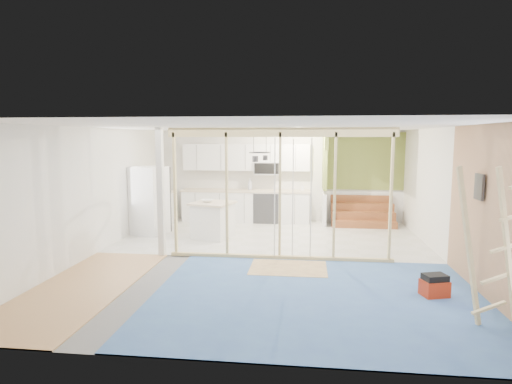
# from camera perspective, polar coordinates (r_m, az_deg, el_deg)

# --- Properties ---
(room) EXTENTS (7.01, 8.01, 2.61)m
(room) POSITION_cam_1_polar(r_m,az_deg,el_deg) (8.34, 1.15, -0.30)
(room) COLOR slate
(room) RESTS_ON ground
(floor_overlays) EXTENTS (7.00, 8.00, 0.03)m
(floor_overlays) POSITION_cam_1_polar(r_m,az_deg,el_deg) (8.66, 1.66, -8.75)
(floor_overlays) COLOR silver
(floor_overlays) RESTS_ON room
(stud_frame) EXTENTS (4.66, 0.14, 2.60)m
(stud_frame) POSITION_cam_1_polar(r_m,az_deg,el_deg) (8.33, -0.50, 1.70)
(stud_frame) COLOR #D8CA84
(stud_frame) RESTS_ON room
(base_cabinets) EXTENTS (4.45, 2.24, 0.93)m
(base_cabinets) POSITION_cam_1_polar(r_m,az_deg,el_deg) (11.99, -4.95, -2.05)
(base_cabinets) COLOR white
(base_cabinets) RESTS_ON room
(upper_cabinets) EXTENTS (3.60, 0.41, 0.85)m
(upper_cabinets) POSITION_cam_1_polar(r_m,az_deg,el_deg) (12.17, -1.03, 4.51)
(upper_cabinets) COLOR white
(upper_cabinets) RESTS_ON room
(green_partition) EXTENTS (2.25, 1.51, 2.60)m
(green_partition) POSITION_cam_1_polar(r_m,az_deg,el_deg) (12.04, 12.60, 0.13)
(green_partition) COLOR olive
(green_partition) RESTS_ON room
(pot_rack) EXTENTS (0.52, 0.52, 0.72)m
(pot_rack) POSITION_cam_1_polar(r_m,az_deg,el_deg) (10.19, 0.48, 4.99)
(pot_rack) COLOR black
(pot_rack) RESTS_ON room
(sheathing_panel) EXTENTS (0.02, 4.00, 2.60)m
(sheathing_panel) POSITION_cam_1_polar(r_m,az_deg,el_deg) (6.87, 29.61, -2.86)
(sheathing_panel) COLOR tan
(sheathing_panel) RESTS_ON room
(electrical_panel) EXTENTS (0.04, 0.30, 0.40)m
(electrical_panel) POSITION_cam_1_polar(r_m,az_deg,el_deg) (7.35, 27.62, 0.62)
(electrical_panel) COLOR #3A3B40
(electrical_panel) RESTS_ON room
(ceiling_light) EXTENTS (0.32, 0.32, 0.08)m
(ceiling_light) POSITION_cam_1_polar(r_m,az_deg,el_deg) (11.25, 9.87, 7.86)
(ceiling_light) COLOR #FFEABF
(ceiling_light) RESTS_ON room
(fridge) EXTENTS (0.90, 0.87, 1.69)m
(fridge) POSITION_cam_1_polar(r_m,az_deg,el_deg) (10.89, -13.98, -1.15)
(fridge) COLOR white
(fridge) RESTS_ON room
(island) EXTENTS (1.10, 1.10, 0.88)m
(island) POSITION_cam_1_polar(r_m,az_deg,el_deg) (10.28, -5.77, -3.79)
(island) COLOR white
(island) RESTS_ON room
(bowl) EXTENTS (0.33, 0.33, 0.07)m
(bowl) POSITION_cam_1_polar(r_m,az_deg,el_deg) (10.21, -6.53, -1.18)
(bowl) COLOR white
(bowl) RESTS_ON island
(soap_bottle_a) EXTENTS (0.17, 0.17, 0.32)m
(soap_bottle_a) POSITION_cam_1_polar(r_m,az_deg,el_deg) (12.15, -0.82, 1.06)
(soap_bottle_a) COLOR #B6B8CB
(soap_bottle_a) RESTS_ON base_cabinets
(soap_bottle_b) EXTENTS (0.09, 0.09, 0.18)m
(soap_bottle_b) POSITION_cam_1_polar(r_m,az_deg,el_deg) (12.06, 6.20, 0.64)
(soap_bottle_b) COLOR white
(soap_bottle_b) RESTS_ON base_cabinets
(toolbox) EXTENTS (0.44, 0.38, 0.35)m
(toolbox) POSITION_cam_1_polar(r_m,az_deg,el_deg) (7.13, 22.71, -11.52)
(toolbox) COLOR #A5270F
(toolbox) RESTS_ON room
(ladder) EXTENTS (1.08, 0.22, 2.04)m
(ladder) POSITION_cam_1_polar(r_m,az_deg,el_deg) (6.04, 29.07, -6.57)
(ladder) COLOR beige
(ladder) RESTS_ON room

